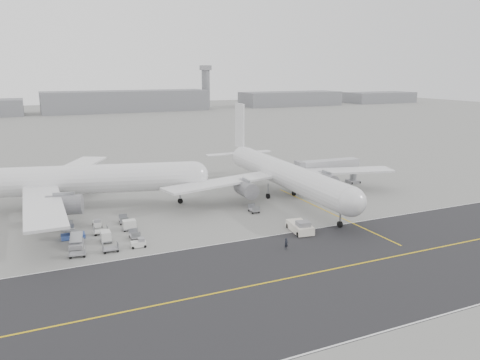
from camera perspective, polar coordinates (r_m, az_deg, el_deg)
name	(u,v)px	position (r m, az deg, el deg)	size (l,w,h in m)	color
ground	(194,243)	(77.40, -5.64, -7.64)	(700.00, 700.00, 0.00)	gray
taxiway	(273,281)	(64.00, 4.07, -12.22)	(220.00, 59.00, 0.03)	#27272A
horizon_buildings	(112,112)	(334.04, -15.29, 8.02)	(520.00, 28.00, 28.00)	gray
control_tower	(206,86)	(355.74, -4.19, 11.36)	(7.00, 7.00, 31.25)	gray
airliner_a	(59,181)	(100.25, -21.24, -0.06)	(59.45, 58.12, 20.87)	white
airliner_b	(282,173)	(102.88, 5.17, 0.84)	(54.96, 55.60, 19.17)	white
pushback_tug	(300,227)	(82.35, 7.36, -5.69)	(3.75, 8.15, 2.30)	white
jet_bridge	(328,167)	(115.65, 10.72, 1.55)	(17.38, 4.14, 6.53)	gray
gse_cluster	(103,238)	(82.39, -16.31, -6.82)	(16.77, 20.60, 1.91)	gray
stray_dolly	(254,212)	(93.13, 1.69, -3.95)	(1.55, 2.52, 1.55)	silver
ground_crew_a	(286,244)	(74.46, 5.66, -7.74)	(0.67, 0.44, 1.84)	black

